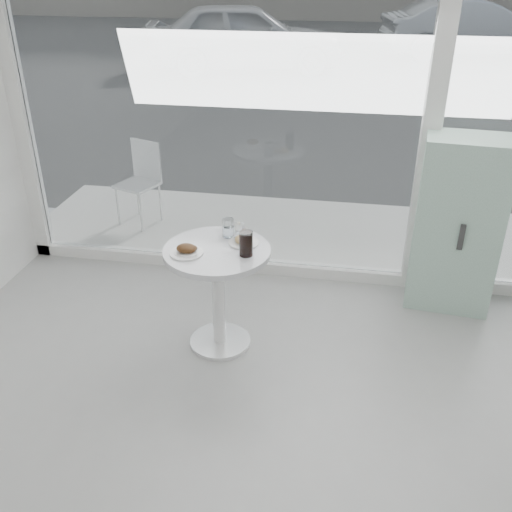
% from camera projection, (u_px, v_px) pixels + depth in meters
% --- Properties ---
extents(room_shell, '(6.00, 6.00, 6.00)m').
position_uv_depth(room_shell, '(147.00, 331.00, 1.03)').
color(room_shell, white).
rests_on(room_shell, ground).
extents(storefront, '(5.00, 0.14, 3.00)m').
position_uv_depth(storefront, '(323.00, 75.00, 4.21)').
color(storefront, white).
rests_on(storefront, ground).
extents(main_table, '(0.72, 0.72, 0.77)m').
position_uv_depth(main_table, '(218.00, 277.00, 3.89)').
color(main_table, white).
rests_on(main_table, ground).
extents(patio_deck, '(5.60, 1.60, 0.05)m').
position_uv_depth(patio_deck, '(312.00, 233.00, 5.71)').
color(patio_deck, beige).
rests_on(patio_deck, ground).
extents(street, '(40.00, 24.00, 0.00)m').
position_uv_depth(street, '(350.00, 51.00, 16.32)').
color(street, '#3A3A3A').
rests_on(street, ground).
extents(mint_cabinet, '(0.67, 0.48, 1.36)m').
position_uv_depth(mint_cabinet, '(457.00, 225.00, 4.33)').
color(mint_cabinet, '#8DB49F').
rests_on(mint_cabinet, ground).
extents(patio_chair, '(0.46, 0.46, 0.82)m').
position_uv_depth(patio_chair, '(141.00, 177.00, 5.71)').
color(patio_chair, white).
rests_on(patio_chair, patio_deck).
extents(car_white, '(4.85, 2.83, 1.55)m').
position_uv_depth(car_white, '(245.00, 36.00, 13.31)').
color(car_white, silver).
rests_on(car_white, street).
extents(car_silver, '(4.73, 2.41, 1.49)m').
position_uv_depth(car_silver, '(470.00, 28.00, 14.93)').
color(car_silver, '#B0B4B9').
rests_on(car_silver, street).
extents(plate_fritter, '(0.22, 0.22, 0.07)m').
position_uv_depth(plate_fritter, '(187.00, 250.00, 3.71)').
color(plate_fritter, white).
rests_on(plate_fritter, main_table).
extents(plate_donut, '(0.21, 0.21, 0.05)m').
position_uv_depth(plate_donut, '(244.00, 241.00, 3.85)').
color(plate_donut, white).
rests_on(plate_donut, main_table).
extents(water_tumbler_a, '(0.08, 0.08, 0.13)m').
position_uv_depth(water_tumbler_a, '(228.00, 229.00, 3.92)').
color(water_tumbler_a, white).
rests_on(water_tumbler_a, main_table).
extents(water_tumbler_b, '(0.07, 0.07, 0.12)m').
position_uv_depth(water_tumbler_b, '(239.00, 233.00, 3.88)').
color(water_tumbler_b, white).
rests_on(water_tumbler_b, main_table).
extents(cola_glass, '(0.09, 0.09, 0.17)m').
position_uv_depth(cola_glass, '(246.00, 244.00, 3.67)').
color(cola_glass, white).
rests_on(cola_glass, main_table).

